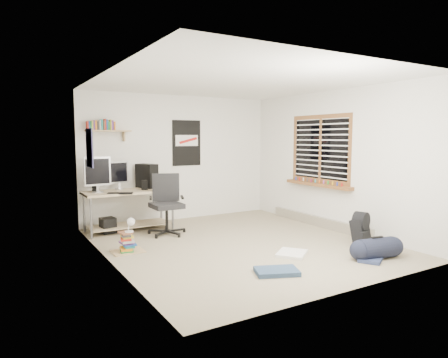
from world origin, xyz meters
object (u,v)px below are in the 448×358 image
backpack (361,232)px  book_stack (128,242)px  office_chair (167,206)px  duffel_bag (377,249)px  desk (129,210)px

backpack → book_stack: (-3.25, 1.44, -0.05)m
office_chair → book_stack: 1.19m
duffel_bag → book_stack: 3.52m
duffel_bag → book_stack: size_ratio=1.42×
backpack → book_stack: backpack is taller
backpack → duffel_bag: bearing=-139.9°
duffel_bag → book_stack: duffel_bag is taller
office_chair → duffel_bag: (1.95, -2.76, -0.35)m
duffel_bag → desk: bearing=135.5°
duffel_bag → office_chair: bearing=135.2°
desk → backpack: 3.95m
desk → book_stack: size_ratio=3.92×
office_chair → duffel_bag: office_chair is taller
office_chair → book_stack: bearing=-122.4°
office_chair → book_stack: size_ratio=2.62×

